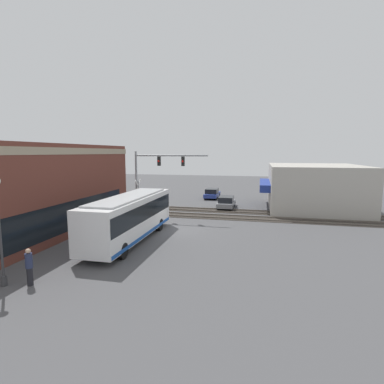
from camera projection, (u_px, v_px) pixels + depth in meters
ground_plane at (180, 231)px, 24.82m from camera, size 120.00×120.00×0.00m
brick_building at (20, 190)px, 23.02m from camera, size 20.02×8.43×7.09m
shop_building at (313, 187)px, 34.51m from camera, size 12.39×11.03×5.02m
city_bus at (130, 216)px, 21.79m from camera, size 10.87×2.59×3.34m
traffic_signal_gantry at (156, 170)px, 29.30m from camera, size 0.42×7.34×6.56m
crossing_signal at (138, 194)px, 30.02m from camera, size 1.41×1.18×3.81m
rail_track_near at (195, 216)px, 30.61m from camera, size 2.60×60.00×0.15m
rail_track_far at (201, 210)px, 33.71m from camera, size 2.60×60.00×0.15m
parked_car_grey at (226, 202)px, 34.95m from camera, size 4.47×1.82×1.39m
parked_car_blue at (212, 194)px, 42.33m from camera, size 4.34×1.82×1.40m
pedestrian_by_lamp at (29, 266)px, 14.50m from camera, size 0.34×0.34×1.85m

